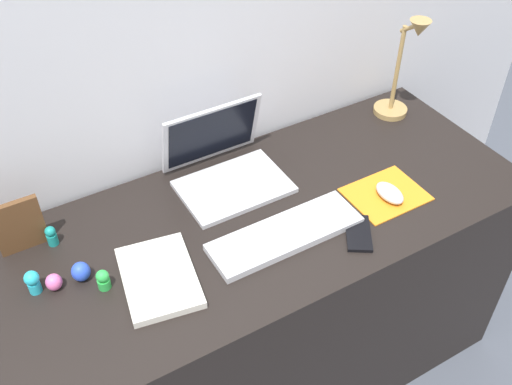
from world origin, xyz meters
TOP-DOWN VIEW (x-y plane):
  - ground_plane at (0.00, 0.00)m, footprint 6.00×6.00m
  - back_wall at (0.00, 0.35)m, footprint 2.76×0.05m
  - desk at (0.00, 0.00)m, footprint 1.56×0.63m
  - laptop at (0.01, 0.19)m, footprint 0.30×0.26m
  - keyboard at (0.03, -0.10)m, footprint 0.41×0.13m
  - mousepad at (0.36, -0.10)m, footprint 0.21×0.17m
  - mouse at (0.36, -0.12)m, footprint 0.06×0.10m
  - cell_phone at (0.20, -0.19)m, footprint 0.12×0.14m
  - desk_lamp at (0.64, 0.19)m, footprint 0.11×0.14m
  - notebook_pad at (-0.31, -0.07)m, footprint 0.21×0.27m
  - picture_frame at (-0.56, 0.20)m, footprint 0.12×0.02m
  - toy_figurine_teal at (-0.49, 0.18)m, footprint 0.03×0.03m
  - toy_figurine_blue at (-0.46, 0.03)m, footprint 0.05×0.05m
  - toy_figurine_pink at (-0.53, 0.03)m, footprint 0.04×0.04m
  - toy_figurine_cyan at (-0.57, 0.05)m, footprint 0.04×0.04m
  - toy_figurine_green at (-0.43, -0.02)m, footprint 0.03×0.03m

SIDE VIEW (x-z plane):
  - ground_plane at x=0.00m, z-range 0.00..0.00m
  - desk at x=0.00m, z-range 0.00..0.74m
  - back_wall at x=0.00m, z-range 0.00..1.42m
  - mousepad at x=0.36m, z-range 0.74..0.74m
  - cell_phone at x=0.20m, z-range 0.74..0.75m
  - keyboard at x=0.03m, z-range 0.74..0.76m
  - notebook_pad at x=-0.31m, z-range 0.74..0.76m
  - mouse at x=0.36m, z-range 0.74..0.78m
  - toy_figurine_pink at x=-0.53m, z-range 0.74..0.78m
  - toy_figurine_blue at x=-0.46m, z-range 0.74..0.79m
  - toy_figurine_green at x=-0.43m, z-range 0.74..0.79m
  - toy_figurine_teal at x=-0.49m, z-range 0.74..0.80m
  - toy_figurine_cyan at x=-0.57m, z-range 0.74..0.81m
  - laptop at x=0.01m, z-range 0.69..0.90m
  - picture_frame at x=-0.56m, z-range 0.74..0.89m
  - desk_lamp at x=0.64m, z-range 0.73..1.08m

